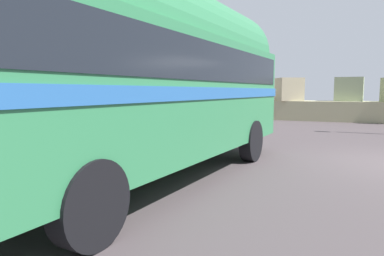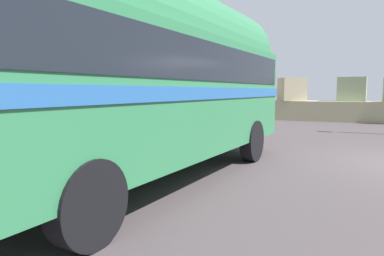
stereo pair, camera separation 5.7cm
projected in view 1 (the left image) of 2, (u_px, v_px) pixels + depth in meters
The scene contains 2 objects.
breakwater at pixel (364, 107), 18.61m from camera, with size 31.36×2.35×2.48m.
vintage_coach at pixel (147, 69), 6.26m from camera, with size 3.08×8.75×3.70m.
Camera 1 is at (-1.42, -8.93, 1.67)m, focal length 32.73 mm.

